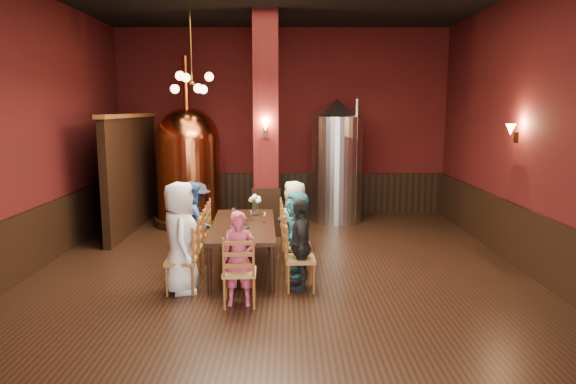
{
  "coord_description": "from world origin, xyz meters",
  "views": [
    {
      "loc": [
        0.13,
        -7.67,
        2.6
      ],
      "look_at": [
        0.14,
        0.2,
        1.31
      ],
      "focal_mm": 32.0,
      "sensor_mm": 36.0,
      "label": 1
    }
  ],
  "objects_px": {
    "steel_vessel": "(337,161)",
    "person_2": "(193,223)",
    "person_0": "(180,237)",
    "dining_table": "(243,228)",
    "rose_vase": "(255,202)",
    "copper_kettle": "(189,165)",
    "person_1": "(187,236)"
  },
  "relations": [
    {
      "from": "person_2",
      "to": "copper_kettle",
      "type": "distance_m",
      "value": 3.1
    },
    {
      "from": "steel_vessel",
      "to": "dining_table",
      "type": "bearing_deg",
      "value": -116.96
    },
    {
      "from": "steel_vessel",
      "to": "rose_vase",
      "type": "height_order",
      "value": "steel_vessel"
    },
    {
      "from": "person_2",
      "to": "steel_vessel",
      "type": "xyz_separation_m",
      "value": [
        2.71,
        3.35,
        0.7
      ]
    },
    {
      "from": "person_2",
      "to": "rose_vase",
      "type": "xyz_separation_m",
      "value": [
        1.02,
        0.38,
        0.29
      ]
    },
    {
      "from": "person_1",
      "to": "person_2",
      "type": "relative_size",
      "value": 0.91
    },
    {
      "from": "dining_table",
      "to": "person_1",
      "type": "relative_size",
      "value": 1.92
    },
    {
      "from": "person_0",
      "to": "steel_vessel",
      "type": "bearing_deg",
      "value": -42.43
    },
    {
      "from": "copper_kettle",
      "to": "rose_vase",
      "type": "height_order",
      "value": "copper_kettle"
    },
    {
      "from": "dining_table",
      "to": "person_1",
      "type": "distance_m",
      "value": 0.91
    },
    {
      "from": "dining_table",
      "to": "copper_kettle",
      "type": "bearing_deg",
      "value": 111.67
    },
    {
      "from": "person_0",
      "to": "person_2",
      "type": "bearing_deg",
      "value": -10.07
    },
    {
      "from": "person_0",
      "to": "rose_vase",
      "type": "distance_m",
      "value": 1.96
    },
    {
      "from": "person_1",
      "to": "person_2",
      "type": "bearing_deg",
      "value": -8.0
    },
    {
      "from": "person_0",
      "to": "dining_table",
      "type": "bearing_deg",
      "value": -50.44
    },
    {
      "from": "copper_kettle",
      "to": "rose_vase",
      "type": "bearing_deg",
      "value": -57.71
    },
    {
      "from": "person_1",
      "to": "steel_vessel",
      "type": "bearing_deg",
      "value": -44.62
    },
    {
      "from": "dining_table",
      "to": "steel_vessel",
      "type": "distance_m",
      "value": 4.14
    },
    {
      "from": "copper_kettle",
      "to": "steel_vessel",
      "type": "xyz_separation_m",
      "value": [
        3.33,
        0.37,
        0.05
      ]
    },
    {
      "from": "person_0",
      "to": "person_1",
      "type": "xyz_separation_m",
      "value": [
        -0.03,
        0.67,
        -0.16
      ]
    },
    {
      "from": "steel_vessel",
      "to": "person_2",
      "type": "bearing_deg",
      "value": -129.04
    },
    {
      "from": "dining_table",
      "to": "person_0",
      "type": "xyz_separation_m",
      "value": [
        -0.8,
        -1.04,
        0.11
      ]
    },
    {
      "from": "person_1",
      "to": "rose_vase",
      "type": "xyz_separation_m",
      "value": [
        0.99,
        1.04,
        0.36
      ]
    },
    {
      "from": "dining_table",
      "to": "person_1",
      "type": "xyz_separation_m",
      "value": [
        -0.83,
        -0.37,
        -0.05
      ]
    },
    {
      "from": "rose_vase",
      "to": "person_0",
      "type": "bearing_deg",
      "value": -119.25
    },
    {
      "from": "person_0",
      "to": "person_1",
      "type": "relative_size",
      "value": 1.24
    },
    {
      "from": "rose_vase",
      "to": "copper_kettle",
      "type": "bearing_deg",
      "value": 122.29
    },
    {
      "from": "person_0",
      "to": "rose_vase",
      "type": "relative_size",
      "value": 4.25
    },
    {
      "from": "person_2",
      "to": "rose_vase",
      "type": "bearing_deg",
      "value": -88.43
    },
    {
      "from": "person_0",
      "to": "steel_vessel",
      "type": "distance_m",
      "value": 5.41
    },
    {
      "from": "person_0",
      "to": "copper_kettle",
      "type": "bearing_deg",
      "value": -3.84
    },
    {
      "from": "steel_vessel",
      "to": "rose_vase",
      "type": "xyz_separation_m",
      "value": [
        -1.69,
        -2.97,
        -0.4
      ]
    }
  ]
}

